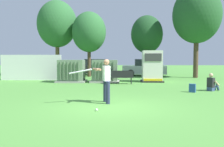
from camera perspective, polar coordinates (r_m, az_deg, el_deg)
name	(u,v)px	position (r m, az deg, el deg)	size (l,w,h in m)	color
ground_plane	(111,107)	(9.35, -0.29, -7.54)	(96.00, 96.00, 0.00)	#51933D
fence_panel	(31,68)	(20.92, -17.78, 1.29)	(4.80, 0.12, 2.00)	white
transformer_west	(72,71)	(18.64, -9.10, 0.49)	(2.10, 1.70, 1.62)	#9E9B93
transformer_mid_west	(105,71)	(18.39, -1.59, 0.50)	(2.10, 1.70, 1.62)	#9E9B93
generator_enclosure	(152,66)	(18.80, 9.01, 1.58)	(1.60, 1.40, 2.30)	#262626
park_bench	(120,76)	(17.13, 1.80, -0.59)	(1.81, 0.44, 0.92)	black
batter	(105,79)	(10.03, -1.56, -1.14)	(1.60, 0.77, 1.74)	#282D4C
sports_ball	(97,110)	(8.64, -3.48, -8.17)	(0.09, 0.09, 0.09)	white
seated_spectator	(212,84)	(14.71, 21.60, -2.19)	(0.78, 0.69, 0.96)	#384C75
backpack	(192,88)	(13.78, 17.66, -3.17)	(0.38, 0.35, 0.44)	#264C8C
tree_left	(57,24)	(25.58, -12.28, 10.81)	(3.83, 3.83, 7.31)	brown
tree_center_left	(89,32)	(23.77, -5.20, 9.25)	(3.14, 3.14, 6.01)	#4C3828
tree_center_right	(147,35)	(24.77, 7.86, 8.70)	(3.04, 3.04, 5.81)	#4C3828
tree_right	(197,15)	(23.75, 18.56, 12.36)	(4.17, 4.17, 7.97)	#4C3828
parked_car_leftmost	(95,68)	(25.72, -3.92, 1.33)	(4.23, 1.98, 1.62)	black
parked_car_left_of_center	(144,68)	(24.87, 7.32, 1.23)	(4.25, 2.03, 1.62)	#B2B2B7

